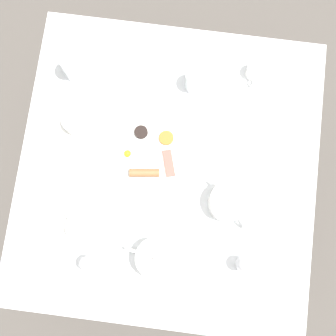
{
  "coord_description": "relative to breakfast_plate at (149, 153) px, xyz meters",
  "views": [
    {
      "loc": [
        0.28,
        0.04,
        2.29
      ],
      "look_at": [
        0.0,
        0.0,
        0.74
      ],
      "focal_mm": 50.0,
      "sensor_mm": 36.0,
      "label": 1
    }
  ],
  "objects": [
    {
      "name": "pepper_grinder",
      "position": [
        0.33,
        0.35,
        0.05
      ],
      "size": [
        0.05,
        0.05,
        0.11
      ],
      "color": "#BCBCC1",
      "rests_on": "table"
    },
    {
      "name": "teacup_with_saucer_right",
      "position": [
        -0.07,
        -0.26,
        0.02
      ],
      "size": [
        0.13,
        0.13,
        0.06
      ],
      "color": "white",
      "rests_on": "table"
    },
    {
      "name": "teapot_far",
      "position": [
        0.14,
        0.28,
        0.04
      ],
      "size": [
        0.17,
        0.16,
        0.12
      ],
      "rotation": [
        0.0,
        0.0,
        3.89
      ],
      "color": "white",
      "rests_on": "table"
    },
    {
      "name": "breakfast_plate",
      "position": [
        0.0,
        0.0,
        0.0
      ],
      "size": [
        0.29,
        0.29,
        0.04
      ],
      "color": "white",
      "rests_on": "table"
    },
    {
      "name": "teapot_near",
      "position": [
        0.34,
        0.07,
        0.04
      ],
      "size": [
        0.13,
        0.21,
        0.12
      ],
      "rotation": [
        0.0,
        0.0,
        1.38
      ],
      "color": "white",
      "rests_on": "table"
    },
    {
      "name": "fork_by_plate",
      "position": [
        -0.11,
        0.25,
        -0.01
      ],
      "size": [
        0.1,
        0.15,
        0.0
      ],
      "rotation": [
        0.0,
        0.0,
        5.72
      ],
      "color": "silver",
      "rests_on": "table"
    },
    {
      "name": "water_glass_short",
      "position": [
        -0.26,
        -0.3,
        0.06
      ],
      "size": [
        0.07,
        0.07,
        0.13
      ],
      "color": "white",
      "rests_on": "table"
    },
    {
      "name": "teacup_with_saucer_left",
      "position": [
        0.28,
        -0.19,
        0.02
      ],
      "size": [
        0.13,
        0.13,
        0.06
      ],
      "color": "white",
      "rests_on": "table"
    },
    {
      "name": "creamer_jug",
      "position": [
        -0.33,
        0.33,
        0.02
      ],
      "size": [
        0.08,
        0.06,
        0.07
      ],
      "color": "white",
      "rests_on": "table"
    },
    {
      "name": "knife_by_plate",
      "position": [
        -0.3,
        -0.08,
        -0.01
      ],
      "size": [
        0.18,
        0.14,
        0.0
      ],
      "rotation": [
        0.0,
        0.0,
        0.9
      ],
      "color": "silver",
      "rests_on": "table"
    },
    {
      "name": "table",
      "position": [
        0.04,
        0.07,
        -0.08
      ],
      "size": [
        1.04,
        1.01,
        0.72
      ],
      "color": "silver",
      "rests_on": "ground_plane"
    },
    {
      "name": "salt_grinder",
      "position": [
        0.39,
        -0.14,
        0.05
      ],
      "size": [
        0.05,
        0.05,
        0.11
      ],
      "color": "#BCBCC1",
      "rests_on": "table"
    },
    {
      "name": "water_glass_tall",
      "position": [
        -0.27,
        0.12,
        0.04
      ],
      "size": [
        0.07,
        0.07,
        0.1
      ],
      "color": "white",
      "rests_on": "table"
    },
    {
      "name": "ground_plane",
      "position": [
        0.04,
        0.07,
        -0.73
      ],
      "size": [
        8.0,
        8.0,
        0.0
      ],
      "primitive_type": "plane",
      "color": "#4C4742"
    }
  ]
}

